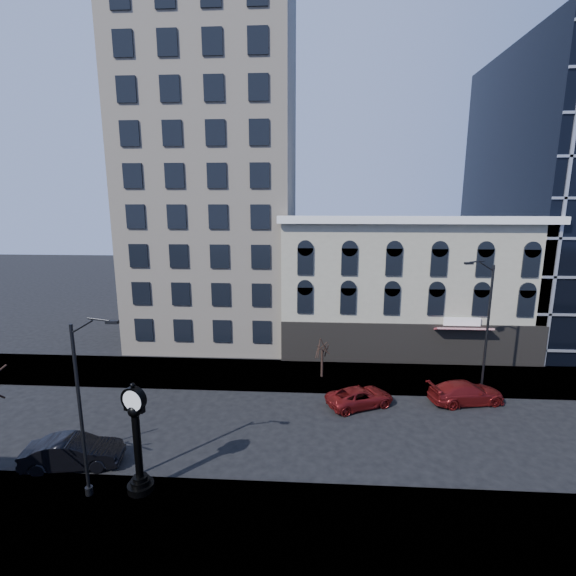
{
  "coord_description": "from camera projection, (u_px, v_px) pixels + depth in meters",
  "views": [
    {
      "loc": [
        3.65,
        -23.09,
        13.7
      ],
      "look_at": [
        2.0,
        4.0,
        8.0
      ],
      "focal_mm": 26.0,
      "sensor_mm": 36.0,
      "label": 1
    }
  ],
  "objects": [
    {
      "name": "ground",
      "position": [
        252.0,
        428.0,
        25.59
      ],
      "size": [
        160.0,
        160.0,
        0.0
      ],
      "primitive_type": "plane",
      "color": "black",
      "rests_on": "ground"
    },
    {
      "name": "sidewalk_far",
      "position": [
        266.0,
        374.0,
        33.39
      ],
      "size": [
        160.0,
        6.0,
        0.12
      ],
      "primitive_type": "cube",
      "color": "gray",
      "rests_on": "ground"
    },
    {
      "name": "sidewalk_near",
      "position": [
        224.0,
        527.0,
        17.76
      ],
      "size": [
        160.0,
        6.0,
        0.12
      ],
      "primitive_type": "cube",
      "color": "gray",
      "rests_on": "ground"
    },
    {
      "name": "cream_tower",
      "position": [
        214.0,
        142.0,
        40.42
      ],
      "size": [
        15.9,
        15.4,
        42.5
      ],
      "color": "beige",
      "rests_on": "ground"
    },
    {
      "name": "victorian_row",
      "position": [
        402.0,
        284.0,
        39.16
      ],
      "size": [
        22.6,
        11.19,
        12.5
      ],
      "color": "#A39D86",
      "rests_on": "ground"
    },
    {
      "name": "street_clock",
      "position": [
        137.0,
        443.0,
        19.46
      ],
      "size": [
        1.25,
        1.25,
        5.5
      ],
      "rotation": [
        0.0,
        0.0,
        -0.28
      ],
      "color": "black",
      "rests_on": "sidewalk_near"
    },
    {
      "name": "street_lamp_near",
      "position": [
        89.0,
        361.0,
        18.22
      ],
      "size": [
        2.3,
        0.38,
        8.86
      ],
      "rotation": [
        0.0,
        0.0,
        -0.04
      ],
      "color": "black",
      "rests_on": "sidewalk_near"
    },
    {
      "name": "street_lamp_far",
      "position": [
        482.0,
        292.0,
        28.83
      ],
      "size": [
        2.5,
        0.84,
        9.8
      ],
      "rotation": [
        0.0,
        0.0,
        3.37
      ],
      "color": "black",
      "rests_on": "sidewalk_far"
    },
    {
      "name": "bare_tree_far",
      "position": [
        322.0,
        345.0,
        32.3
      ],
      "size": [
        2.04,
        2.04,
        3.51
      ],
      "color": "black",
      "rests_on": "sidewalk_far"
    },
    {
      "name": "car_near_b",
      "position": [
        73.0,
        452.0,
        21.78
      ],
      "size": [
        5.13,
        2.58,
        1.61
      ],
      "primitive_type": "imported",
      "rotation": [
        0.0,
        0.0,
        1.76
      ],
      "color": "black",
      "rests_on": "ground"
    },
    {
      "name": "car_far_a",
      "position": [
        360.0,
        397.0,
        28.27
      ],
      "size": [
        5.09,
        3.85,
        1.28
      ],
      "primitive_type": "imported",
      "rotation": [
        0.0,
        0.0,
        2.0
      ],
      "color": "maroon",
      "rests_on": "ground"
    },
    {
      "name": "car_far_b",
      "position": [
        466.0,
        392.0,
        28.7
      ],
      "size": [
        5.48,
        3.11,
        1.5
      ],
      "primitive_type": "imported",
      "rotation": [
        0.0,
        0.0,
        1.78
      ],
      "color": "maroon",
      "rests_on": "ground"
    }
  ]
}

